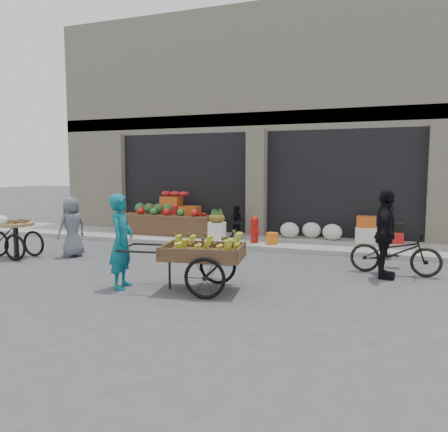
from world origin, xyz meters
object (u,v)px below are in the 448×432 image
(banana_cart, at_px, (200,250))
(tricycle_cart, at_px, (16,234))
(pineapple_bin, at_px, (217,231))
(vendor_grey, at_px, (72,227))
(vendor_woman, at_px, (122,241))
(seated_person, at_px, (237,222))
(orange_bucket, at_px, (272,238))
(cyclist, at_px, (385,234))
(bicycle, at_px, (395,252))
(fire_hydrant, at_px, (254,228))

(banana_cart, xyz_separation_m, tricycle_cart, (-5.18, 1.13, -0.14))
(pineapple_bin, height_order, vendor_grey, vendor_grey)
(vendor_woman, relative_size, vendor_grey, 1.16)
(seated_person, bearing_deg, orange_bucket, -40.26)
(pineapple_bin, height_order, cyclist, cyclist)
(pineapple_bin, distance_m, vendor_grey, 3.86)
(pineapple_bin, bearing_deg, vendor_woman, -89.59)
(vendor_grey, relative_size, bicycle, 0.83)
(orange_bucket, bearing_deg, pineapple_bin, 176.42)
(vendor_woman, height_order, cyclist, cyclist)
(banana_cart, height_order, tricycle_cart, banana_cart)
(pineapple_bin, xyz_separation_m, fire_hydrant, (1.10, -0.05, 0.13))
(seated_person, bearing_deg, pineapple_bin, -133.69)
(fire_hydrant, xyz_separation_m, orange_bucket, (0.50, -0.05, -0.23))
(seated_person, height_order, banana_cart, seated_person)
(pineapple_bin, xyz_separation_m, banana_cart, (1.39, -4.50, 0.33))
(vendor_woman, bearing_deg, cyclist, -74.80)
(vendor_woman, height_order, tricycle_cart, vendor_woman)
(orange_bucket, bearing_deg, bicycle, -34.05)
(vendor_grey, bearing_deg, seated_person, 157.64)
(orange_bucket, height_order, bicycle, bicycle)
(orange_bucket, distance_m, banana_cart, 4.42)
(pineapple_bin, height_order, tricycle_cart, tricycle_cart)
(vendor_woman, height_order, vendor_grey, vendor_woman)
(pineapple_bin, relative_size, fire_hydrant, 0.73)
(pineapple_bin, distance_m, orange_bucket, 1.61)
(tricycle_cart, bearing_deg, vendor_grey, 27.44)
(pineapple_bin, xyz_separation_m, seated_person, (0.40, 0.60, 0.21))
(pineapple_bin, height_order, orange_bucket, pineapple_bin)
(pineapple_bin, bearing_deg, banana_cart, -72.80)
(vendor_woman, bearing_deg, vendor_grey, 40.50)
(fire_hydrant, height_order, banana_cart, banana_cart)
(fire_hydrant, xyz_separation_m, bicycle, (3.47, -2.06, -0.05))
(tricycle_cart, relative_size, cyclist, 0.84)
(fire_hydrant, distance_m, orange_bucket, 0.55)
(seated_person, relative_size, cyclist, 0.55)
(orange_bucket, distance_m, seated_person, 1.42)
(banana_cart, relative_size, vendor_grey, 1.69)
(fire_hydrant, height_order, seated_person, seated_person)
(tricycle_cart, bearing_deg, seated_person, 44.39)
(seated_person, relative_size, bicycle, 0.54)
(bicycle, height_order, cyclist, cyclist)
(bicycle, bearing_deg, cyclist, 158.06)
(banana_cart, relative_size, tricycle_cart, 1.70)
(banana_cart, relative_size, vendor_woman, 1.47)
(orange_bucket, bearing_deg, fire_hydrant, 174.29)
(bicycle, bearing_deg, orange_bucket, 60.58)
(pineapple_bin, bearing_deg, seated_person, 56.31)
(vendor_grey, bearing_deg, fire_hydrant, 145.75)
(fire_hydrant, bearing_deg, vendor_grey, -143.75)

